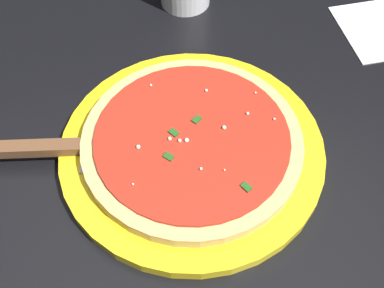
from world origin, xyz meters
name	(u,v)px	position (x,y,z in m)	size (l,w,h in m)	color
restaurant_table	(196,202)	(0.00, 0.00, 0.59)	(0.93, 0.71, 0.75)	black
serving_plate	(192,150)	(0.01, 0.02, 0.76)	(0.33, 0.33, 0.02)	yellow
pizza	(192,141)	(0.01, 0.02, 0.77)	(0.27, 0.27, 0.02)	#DBB26B
pizza_server	(61,148)	(0.17, 0.02, 0.77)	(0.22, 0.07, 0.01)	silver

